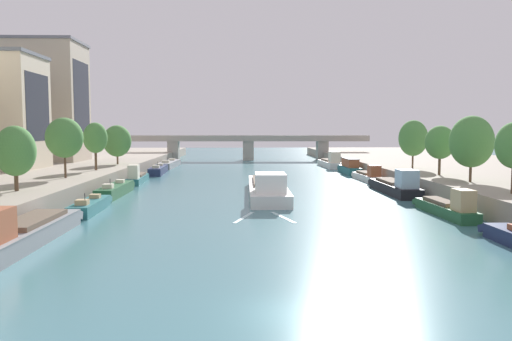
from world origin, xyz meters
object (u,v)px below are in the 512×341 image
object	(u,v)px
moored_boat_left_midway	(137,177)
moored_boat_left_lone	(158,170)
moored_boat_left_second	(116,190)
moored_boat_right_gap_after	(330,162)
moored_boat_right_second	(350,167)
moored_boat_right_upstream	(368,176)
tree_left_by_lamp	(117,141)
tree_right_past_mid	(413,138)
moored_boat_left_gap_after	(169,164)
tree_right_midway	(440,142)
tree_left_past_mid	(15,151)
moored_boat_left_end	(20,232)
tree_right_distant	(471,142)
barge_midriver	(267,187)
tree_left_midway	(95,138)
moored_boat_right_midway	(396,186)
tree_left_nearest	(64,138)
moored_boat_left_near	(90,206)
bridge_far	(248,144)
moored_boat_right_lone	(447,207)

from	to	relation	value
moored_boat_left_midway	moored_boat_left_lone	xyz separation A→B (m)	(0.66, 15.70, -0.16)
moored_boat_left_second	moored_boat_right_gap_after	size ratio (longest dim) A/B	0.89
moored_boat_right_second	moored_boat_right_upstream	bearing A→B (deg)	-89.91
tree_left_by_lamp	tree_right_past_mid	size ratio (longest dim) A/B	0.90
moored_boat_left_gap_after	tree_right_midway	distance (m)	59.96
moored_boat_left_gap_after	tree_right_midway	xyz separation A→B (m)	(40.63, -43.72, 5.73)
tree_left_past_mid	moored_boat_left_end	bearing A→B (deg)	-65.84
moored_boat_right_upstream	tree_right_distant	size ratio (longest dim) A/B	1.54
barge_midriver	tree_left_midway	bearing A→B (deg)	152.74
moored_boat_right_midway	tree_right_past_mid	world-z (taller)	tree_right_past_mid
tree_left_past_mid	tree_left_nearest	bearing A→B (deg)	89.12
moored_boat_left_end	moored_boat_right_second	size ratio (longest dim) A/B	1.44
tree_left_nearest	tree_left_midway	size ratio (longest dim) A/B	1.06
tree_left_past_mid	tree_right_midway	world-z (taller)	tree_right_midway
moored_boat_left_end	tree_left_by_lamp	world-z (taller)	tree_left_by_lamp
tree_right_distant	tree_left_midway	bearing A→B (deg)	159.27
moored_boat_right_second	tree_right_midway	world-z (taller)	tree_right_midway
moored_boat_left_lone	tree_left_nearest	xyz separation A→B (m)	(-6.35, -30.14, 6.35)
moored_boat_right_upstream	tree_left_by_lamp	bearing A→B (deg)	169.27
moored_boat_left_near	moored_boat_right_gap_after	world-z (taller)	moored_boat_right_gap_after
moored_boat_left_second	moored_boat_left_lone	world-z (taller)	moored_boat_left_lone
moored_boat_right_upstream	tree_left_nearest	bearing A→B (deg)	-158.43
barge_midriver	moored_boat_right_gap_after	xyz separation A→B (m)	(15.83, 45.50, 0.00)
tree_left_nearest	tree_left_by_lamp	size ratio (longest dim) A/B	1.11
moored_boat_left_near	moored_boat_left_gap_after	xyz separation A→B (m)	(-0.30, 57.98, 0.07)
barge_midriver	moored_boat_left_lone	bearing A→B (deg)	120.31
tree_left_nearest	bridge_far	bearing A→B (deg)	71.64
tree_left_midway	bridge_far	world-z (taller)	tree_left_midway
moored_boat_left_lone	tree_left_by_lamp	xyz separation A→B (m)	(-5.83, -6.16, 5.40)
moored_boat_left_lone	moored_boat_left_gap_after	world-z (taller)	moored_boat_left_lone
tree_left_nearest	tree_right_distant	xyz separation A→B (m)	(46.98, -6.11, -0.35)
moored_boat_right_midway	moored_boat_right_upstream	world-z (taller)	moored_boat_right_midway
tree_left_past_mid	moored_boat_left_second	bearing A→B (deg)	65.02
moored_boat_right_lone	tree_left_past_mid	size ratio (longest dim) A/B	1.83
tree_left_by_lamp	moored_boat_right_midway	bearing A→B (deg)	-30.15
tree_left_midway	bridge_far	xyz separation A→B (m)	(22.91, 58.83, -2.70)
moored_boat_left_second	tree_left_nearest	xyz separation A→B (m)	(-5.94, -0.20, 6.36)
moored_boat_left_end	moored_boat_left_lone	size ratio (longest dim) A/B	1.28
bridge_far	tree_right_midway	bearing A→B (deg)	-71.00
moored_boat_left_gap_after	tree_left_midway	bearing A→B (deg)	-99.44
moored_boat_right_gap_after	tree_left_past_mid	distance (m)	70.60
moored_boat_left_midway	moored_boat_right_midway	size ratio (longest dim) A/B	0.75
tree_right_distant	moored_boat_left_lone	bearing A→B (deg)	138.26
moored_boat_right_lone	tree_left_midway	bearing A→B (deg)	145.74
moored_boat_left_lone	moored_boat_right_lone	distance (m)	57.14
moored_boat_right_gap_after	tree_left_nearest	world-z (taller)	tree_left_nearest
moored_boat_left_second	tree_left_past_mid	size ratio (longest dim) A/B	2.04
moored_boat_left_lone	moored_boat_right_lone	xyz separation A→B (m)	(34.07, -45.87, 0.16)
moored_boat_left_second	tree_left_midway	size ratio (longest dim) A/B	1.86
moored_boat_left_second	tree_right_past_mid	xyz separation A→B (m)	(41.10, 12.81, 6.06)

